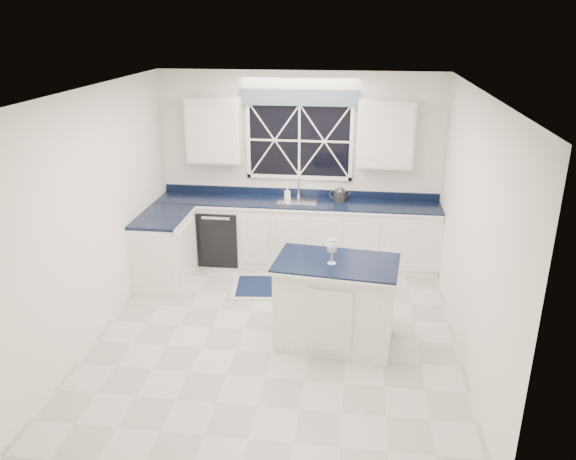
# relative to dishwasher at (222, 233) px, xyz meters

# --- Properties ---
(ground) EXTENTS (4.50, 4.50, 0.00)m
(ground) POSITION_rel_dishwasher_xyz_m (1.10, -1.95, -0.41)
(ground) COLOR #B7B7B2
(ground) RESTS_ON ground
(back_wall) EXTENTS (4.00, 0.10, 2.70)m
(back_wall) POSITION_rel_dishwasher_xyz_m (1.10, 0.30, 0.94)
(back_wall) COLOR white
(back_wall) RESTS_ON ground
(base_cabinets) EXTENTS (3.99, 1.60, 0.90)m
(base_cabinets) POSITION_rel_dishwasher_xyz_m (0.77, -0.17, 0.04)
(base_cabinets) COLOR white
(base_cabinets) RESTS_ON ground
(countertop) EXTENTS (3.98, 0.64, 0.04)m
(countertop) POSITION_rel_dishwasher_xyz_m (1.10, 0.00, 0.51)
(countertop) COLOR black
(countertop) RESTS_ON base_cabinets
(dishwasher) EXTENTS (0.60, 0.58, 0.82)m
(dishwasher) POSITION_rel_dishwasher_xyz_m (0.00, 0.00, 0.00)
(dishwasher) COLOR black
(dishwasher) RESTS_ON ground
(window) EXTENTS (1.65, 0.09, 1.26)m
(window) POSITION_rel_dishwasher_xyz_m (1.10, 0.25, 1.42)
(window) COLOR black
(window) RESTS_ON ground
(upper_cabinets) EXTENTS (3.10, 0.34, 0.90)m
(upper_cabinets) POSITION_rel_dishwasher_xyz_m (1.10, 0.13, 1.49)
(upper_cabinets) COLOR white
(upper_cabinets) RESTS_ON ground
(faucet) EXTENTS (0.05, 0.20, 0.30)m
(faucet) POSITION_rel_dishwasher_xyz_m (1.10, 0.19, 0.69)
(faucet) COLOR silver
(faucet) RESTS_ON countertop
(island) EXTENTS (1.37, 0.92, 0.96)m
(island) POSITION_rel_dishwasher_xyz_m (1.75, -2.05, 0.07)
(island) COLOR white
(island) RESTS_ON ground
(rug) EXTENTS (1.31, 0.88, 0.02)m
(rug) POSITION_rel_dishwasher_xyz_m (0.95, -0.83, -0.40)
(rug) COLOR #B2B3AE
(rug) RESTS_ON ground
(kettle) EXTENTS (0.31, 0.23, 0.22)m
(kettle) POSITION_rel_dishwasher_xyz_m (1.70, 0.09, 0.63)
(kettle) COLOR #2E2F31
(kettle) RESTS_ON countertop
(wine_glass) EXTENTS (0.12, 0.12, 0.27)m
(wine_glass) POSITION_rel_dishwasher_xyz_m (1.70, -2.11, 0.74)
(wine_glass) COLOR silver
(wine_glass) RESTS_ON island
(soap_bottle) EXTENTS (0.10, 0.10, 0.17)m
(soap_bottle) POSITION_rel_dishwasher_xyz_m (0.95, 0.10, 0.62)
(soap_bottle) COLOR silver
(soap_bottle) RESTS_ON countertop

